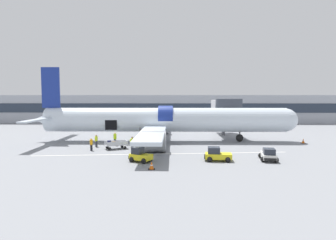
% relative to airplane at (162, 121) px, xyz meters
% --- Properties ---
extents(ground_plane, '(500.00, 500.00, 0.00)m').
position_rel_airplane_xyz_m(ground_plane, '(-2.18, -6.96, -3.09)').
color(ground_plane, gray).
extents(apron_marking_line, '(29.76, 3.10, 0.01)m').
position_rel_airplane_xyz_m(apron_marking_line, '(0.39, -9.70, -3.09)').
color(apron_marking_line, silver).
rests_on(apron_marking_line, ground_plane).
extents(terminal_strip, '(94.52, 12.41, 6.98)m').
position_rel_airplane_xyz_m(terminal_strip, '(-2.18, 34.92, 0.40)').
color(terminal_strip, '#9EA3AD').
rests_on(terminal_strip, ground_plane).
extents(jet_bridge_stub, '(3.89, 10.81, 6.33)m').
position_rel_airplane_xyz_m(jet_bridge_stub, '(10.28, 6.19, 1.41)').
color(jet_bridge_stub, '#4C4C51').
rests_on(jet_bridge_stub, ground_plane).
extents(airplane, '(39.19, 33.55, 11.01)m').
position_rel_airplane_xyz_m(airplane, '(0.00, 0.00, 0.00)').
color(airplane, silver).
rests_on(airplane, ground_plane).
extents(baggage_tug_lead, '(2.60, 2.31, 1.48)m').
position_rel_airplane_xyz_m(baggage_tug_lead, '(-1.74, -13.91, -2.48)').
color(baggage_tug_lead, yellow).
rests_on(baggage_tug_lead, ground_plane).
extents(baggage_tug_mid, '(2.13, 3.25, 1.34)m').
position_rel_airplane_xyz_m(baggage_tug_mid, '(11.65, -13.11, -2.51)').
color(baggage_tug_mid, silver).
rests_on(baggage_tug_mid, ground_plane).
extents(baggage_tug_rear, '(2.94, 2.10, 1.43)m').
position_rel_airplane_xyz_m(baggage_tug_rear, '(6.24, -13.33, -2.47)').
color(baggage_tug_rear, yellow).
rests_on(baggage_tug_rear, ground_plane).
extents(baggage_cart_loading, '(3.65, 2.49, 1.17)m').
position_rel_airplane_xyz_m(baggage_cart_loading, '(-5.68, -6.51, -2.56)').
color(baggage_cart_loading, '#B7BABF').
rests_on(baggage_cart_loading, ground_plane).
extents(ground_crew_loader_a, '(0.62, 0.45, 1.77)m').
position_rel_airplane_xyz_m(ground_crew_loader_a, '(-3.41, -7.72, -2.17)').
color(ground_crew_loader_a, black).
rests_on(ground_crew_loader_a, ground_plane).
extents(ground_crew_loader_b, '(0.46, 0.57, 1.64)m').
position_rel_airplane_xyz_m(ground_crew_loader_b, '(-8.58, -4.99, -2.23)').
color(ground_crew_loader_b, '#2D2D33').
rests_on(ground_crew_loader_b, ground_plane).
extents(ground_crew_driver, '(0.45, 0.55, 1.59)m').
position_rel_airplane_xyz_m(ground_crew_driver, '(-8.51, -7.70, -2.26)').
color(ground_crew_driver, black).
rests_on(ground_crew_driver, ground_plane).
extents(ground_crew_supervisor, '(0.54, 0.60, 1.78)m').
position_rel_airplane_xyz_m(ground_crew_supervisor, '(-1.20, -3.60, -2.16)').
color(ground_crew_supervisor, '#1E2338').
rests_on(ground_crew_supervisor, ground_plane).
extents(ground_crew_helper, '(0.58, 0.60, 1.84)m').
position_rel_airplane_xyz_m(ground_crew_helper, '(-6.32, -3.76, -2.13)').
color(ground_crew_helper, '#1E2338').
rests_on(ground_crew_helper, ground_plane).
extents(ground_crew_marshal, '(0.58, 0.58, 1.82)m').
position_rel_airplane_xyz_m(ground_crew_marshal, '(-1.84, -4.40, -2.14)').
color(ground_crew_marshal, '#1E2338').
rests_on(ground_crew_marshal, ground_plane).
extents(safety_cone_nose, '(0.59, 0.59, 0.69)m').
position_rel_airplane_xyz_m(safety_cone_nose, '(20.30, -1.45, -2.77)').
color(safety_cone_nose, black).
rests_on(safety_cone_nose, ground_plane).
extents(safety_cone_engine_left, '(0.63, 0.63, 0.72)m').
position_rel_airplane_xyz_m(safety_cone_engine_left, '(-0.34, -17.11, -2.76)').
color(safety_cone_engine_left, black).
rests_on(safety_cone_engine_left, ground_plane).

